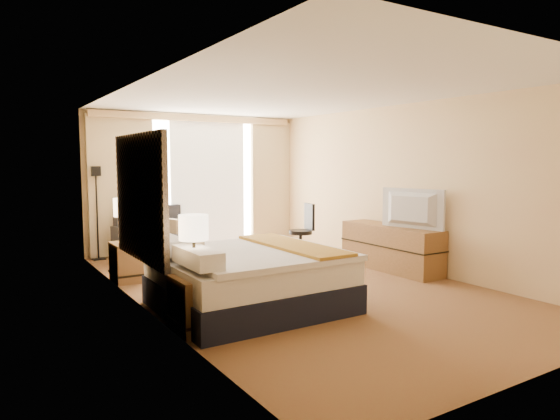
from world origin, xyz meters
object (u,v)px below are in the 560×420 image
lamp_right (124,208)px  floor_lamp (96,194)px  nightstand_right (129,262)px  bed (249,278)px  desk_chair (303,234)px  lamp_left (194,229)px  nightstand_left (197,304)px  television (409,209)px  media_dresser (391,248)px  loveseat (158,241)px

lamp_right → floor_lamp: bearing=89.8°
floor_lamp → lamp_right: size_ratio=2.55×
nightstand_right → bed: (0.81, -2.10, 0.08)m
nightstand_right → desk_chair: (3.10, 0.11, 0.15)m
lamp_left → nightstand_left: bearing=-70.9°
floor_lamp → television: (3.68, -3.71, -0.15)m
lamp_left → media_dresser: bearing=15.3°
nightstand_left → bed: size_ratio=0.28×
nightstand_right → bed: bearing=-68.9°
floor_lamp → media_dresser: bearing=-41.5°
floor_lamp → lamp_right: (-0.01, -1.82, -0.10)m
lamp_left → desk_chair: bearing=39.5°
loveseat → television: bearing=-66.8°
lamp_left → nightstand_right: bearing=89.7°
media_dresser → desk_chair: 1.67m
television → floor_lamp: bearing=33.0°
nightstand_left → bed: 0.91m
nightstand_right → lamp_right: bearing=138.0°
floor_lamp → loveseat: bearing=-21.1°
nightstand_right → loveseat: (0.91, 1.49, 0.02)m
media_dresser → lamp_left: 3.91m
loveseat → lamp_right: 1.89m
floor_lamp → bed: bearing=-78.0°
loveseat → bed: bearing=-107.8°
nightstand_right → floor_lamp: 2.04m
desk_chair → television: 2.12m
floor_lamp → television: bearing=-45.2°
television → media_dresser: bearing=-18.8°
media_dresser → lamp_right: 4.08m
bed → television: (2.84, 0.24, 0.64)m
media_dresser → loveseat: bearing=133.5°
bed → lamp_right: size_ratio=3.13×
loveseat → desk_chair: (2.19, -1.38, 0.13)m
lamp_left → lamp_right: size_ratio=0.98×
floor_lamp → nightstand_right: bearing=-89.1°
lamp_right → media_dresser: bearing=-21.6°
loveseat → floor_lamp: size_ratio=0.98×
media_dresser → nightstand_left: bearing=-164.2°
floor_lamp → desk_chair: bearing=-29.1°
loveseat → lamp_left: (-0.92, -3.95, 0.74)m
media_dresser → bed: (-2.89, -0.65, 0.00)m
media_dresser → lamp_right: bearing=158.4°
nightstand_left → desk_chair: 4.05m
nightstand_left → lamp_left: (-0.01, 0.04, 0.76)m
media_dresser → lamp_left: size_ratio=2.88×
nightstand_left → lamp_left: lamp_left is taller
nightstand_right → lamp_right: (-0.04, 0.03, 0.77)m
nightstand_left → loveseat: size_ratio=0.35×
loveseat → desk_chair: size_ratio=1.65×
bed → lamp_left: size_ratio=3.19×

